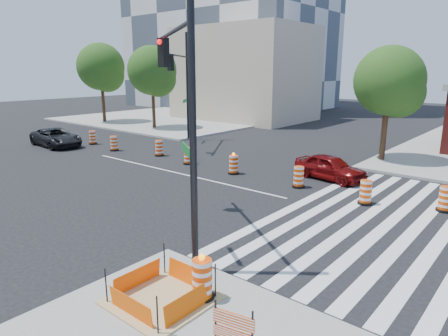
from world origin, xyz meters
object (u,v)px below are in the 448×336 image
at_px(dark_suv, 56,137).
at_px(signal_pole_se, 180,83).
at_px(red_coupe, 330,167).
at_px(signal_pole_nw, 182,77).

relative_size(dark_suv, signal_pole_se, 0.57).
distance_m(red_coupe, signal_pole_se, 11.36).
distance_m(red_coupe, dark_suv, 19.97).
bearing_deg(dark_suv, signal_pole_se, -104.01).
height_order(signal_pole_se, signal_pole_nw, signal_pole_se).
relative_size(signal_pole_se, signal_pole_nw, 1.03).
bearing_deg(red_coupe, signal_pole_nw, 88.46).
bearing_deg(dark_suv, red_coupe, -74.08).
bearing_deg(dark_suv, signal_pole_nw, -40.72).
xyz_separation_m(red_coupe, signal_pole_nw, (-13.00, 2.34, 4.32)).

